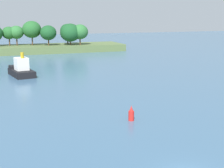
{
  "coord_description": "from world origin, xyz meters",
  "views": [
    {
      "loc": [
        -14.13,
        -20.45,
        12.7
      ],
      "look_at": [
        4.73,
        30.51,
        1.2
      ],
      "focal_mm": 52.46,
      "sensor_mm": 36.0,
      "label": 1
    }
  ],
  "objects": [
    {
      "name": "tugboat",
      "position": [
        -8.45,
        50.44,
        1.32
      ],
      "size": [
        5.25,
        8.84,
        5.13
      ],
      "color": "black",
      "rests_on": "ground"
    },
    {
      "name": "treeline_island",
      "position": [
        2.12,
        94.73,
        3.51
      ],
      "size": [
        59.21,
        14.91,
        10.7
      ],
      "color": "#566B3D",
      "rests_on": "ground"
    },
    {
      "name": "channel_buoy_red",
      "position": [
        1.39,
        14.7,
        0.81
      ],
      "size": [
        0.7,
        0.7,
        1.9
      ],
      "color": "red",
      "rests_on": "ground"
    }
  ]
}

